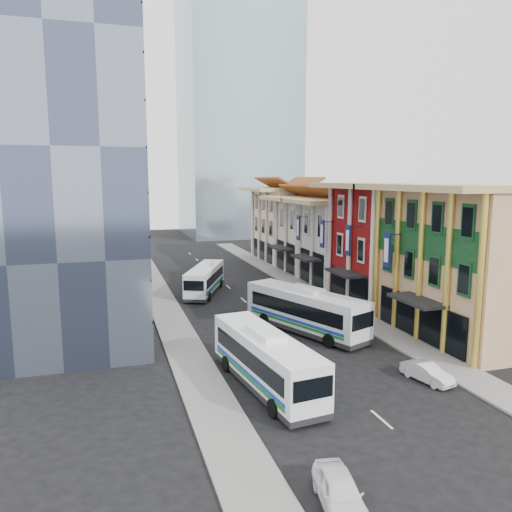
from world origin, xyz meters
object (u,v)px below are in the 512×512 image
object	(u,v)px
bus_left_near	(266,359)
bus_right	(305,309)
shophouse_tan	(465,265)
bus_left_far	(205,279)
sedan_right	(427,373)
office_tower	(65,155)
sedan_left	(340,492)

from	to	relation	value
bus_left_near	bus_right	distance (m)	11.91
shophouse_tan	bus_left_far	xyz separation A→B (m)	(-17.32, 21.44, -4.30)
shophouse_tan	bus_left_far	size ratio (longest dim) A/B	1.32
sedan_right	bus_left_near	bearing A→B (deg)	153.65
office_tower	sedan_right	distance (m)	34.18
office_tower	bus_right	distance (m)	24.84
shophouse_tan	sedan_left	size ratio (longest dim) A/B	3.48
shophouse_tan	office_tower	size ratio (longest dim) A/B	0.47
bus_left_far	sedan_right	xyz separation A→B (m)	(8.82, -28.76, -1.11)
shophouse_tan	sedan_right	distance (m)	12.45
office_tower	bus_left_far	world-z (taller)	office_tower
office_tower	sedan_left	size ratio (longest dim) A/B	7.45
bus_left_far	sedan_left	size ratio (longest dim) A/B	2.63
shophouse_tan	sedan_right	bearing A→B (deg)	-139.26
bus_left_far	bus_right	distance (m)	17.56
bus_right	sedan_left	size ratio (longest dim) A/B	3.05
bus_left_near	sedan_left	bearing A→B (deg)	-100.84
bus_left_near	bus_right	world-z (taller)	bus_right
sedan_right	shophouse_tan	bearing A→B (deg)	26.59
office_tower	bus_left_far	size ratio (longest dim) A/B	2.83
bus_left_near	bus_left_far	size ratio (longest dim) A/B	1.10
bus_right	sedan_right	xyz separation A→B (m)	(3.50, -12.04, -1.37)
office_tower	sedan_left	distance (m)	36.05
shophouse_tan	bus_left_far	world-z (taller)	shophouse_tan
office_tower	sedan_left	world-z (taller)	office_tower
bus_right	shophouse_tan	bearing A→B (deg)	-44.17
shophouse_tan	sedan_left	bearing A→B (deg)	-138.89
shophouse_tan	bus_right	world-z (taller)	shophouse_tan
bus_left_near	bus_right	size ratio (longest dim) A/B	0.95
sedan_left	sedan_right	world-z (taller)	sedan_left
office_tower	bus_left_far	distance (m)	20.48
bus_right	sedan_right	world-z (taller)	bus_right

